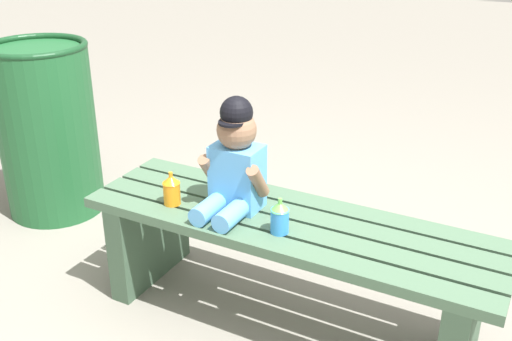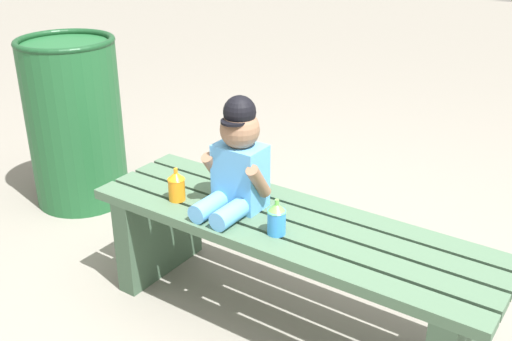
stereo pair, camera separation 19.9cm
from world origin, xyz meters
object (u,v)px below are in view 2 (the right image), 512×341
Objects in this scene: park_bench at (288,255)px; child_figure at (238,161)px; sippy_cup_right at (277,218)px; sippy_cup_left at (177,185)px; trash_bin at (75,122)px.

child_figure is (-0.20, -0.01, 0.31)m from park_bench.
child_figure is at bearing 159.03° from sippy_cup_right.
sippy_cup_left is 1.03m from trash_bin.
sippy_cup_left is 1.00× the size of sippy_cup_right.
child_figure is 0.26m from sippy_cup_right.
trash_bin is (-0.97, 0.35, -0.06)m from sippy_cup_left.
trash_bin reaches higher than sippy_cup_right.
park_bench is at bearing 4.04° from child_figure.
child_figure is 0.26m from sippy_cup_left.
trash_bin is at bearing 166.95° from child_figure.
park_bench is 1.41m from trash_bin.
child_figure is 1.23m from trash_bin.
sippy_cup_right is 1.44m from trash_bin.
child_figure is at bearing -13.05° from trash_bin.
child_figure and trash_bin have the same top height.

